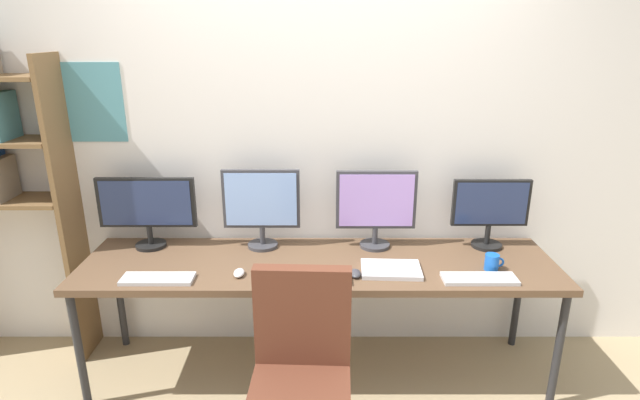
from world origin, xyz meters
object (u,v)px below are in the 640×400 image
Objects in this scene: monitor_far_right at (492,209)px; keyboard_left at (159,279)px; keyboard_right at (481,279)px; mouse_right_side at (240,273)px; office_chair at (302,399)px; monitor_center_right at (377,205)px; monitor_center_left at (263,204)px; mouse_left_side at (357,273)px; coffee_mug at (494,262)px; laptop_closed at (392,270)px; monitor_far_left at (148,207)px; keyboard_center at (320,279)px; desk at (320,269)px.

keyboard_left is (-1.85, -0.44, -0.23)m from monitor_far_right.
mouse_right_side is at bearing 177.47° from keyboard_right.
office_chair is 2.10× the size of monitor_center_right.
monitor_far_right is (1.35, -0.00, -0.03)m from monitor_center_left.
monitor_center_left is 0.72m from keyboard_left.
mouse_left_side and mouse_right_side have the same top height.
mouse_right_side is (-0.35, 0.55, 0.35)m from office_chair.
coffee_mug is (0.61, -0.32, -0.22)m from monitor_center_right.
mouse_right_side is (-1.26, 0.06, 0.01)m from keyboard_right.
office_chair reaches higher than keyboard_right.
laptop_closed is at bearing 15.71° from mouse_left_side.
office_chair is 10.31× the size of mouse_right_side.
monitor_center_left is 4.99× the size of mouse_right_side.
monitor_center_left is at bearing 159.42° from keyboard_right.
monitor_center_left reaches higher than monitor_far_left.
monitor_far_right is 1.35× the size of keyboard_center.
keyboard_right is at bearing 0.00° from keyboard_left.
laptop_closed is at bearing -24.86° from monitor_center_left.
laptop_closed is (1.41, -0.34, -0.24)m from monitor_far_left.
coffee_mug is (0.75, 0.08, 0.03)m from mouse_left_side.
monitor_far_right reaches higher than mouse_left_side.
office_chair is 0.61m from keyboard_center.
keyboard_left is (0.17, -0.44, -0.24)m from monitor_far_left.
mouse_right_side is at bearing 7.64° from keyboard_left.
keyboard_right is at bearing 28.18° from office_chair.
laptop_closed is at bearing -177.77° from coffee_mug.
office_chair is at bearing -74.41° from monitor_center_left.
office_chair is at bearing -151.82° from keyboard_right.
monitor_far_right is at bearing -0.00° from monitor_far_left.
keyboard_center is 0.95m from coffee_mug.
mouse_left_side is 0.20m from laptop_closed.
desk is 5.89× the size of monitor_far_right.
keyboard_center is 1.05× the size of laptop_closed.
keyboard_center is (1.01, -0.44, -0.24)m from monitor_far_left.
mouse_left_side is at bearing 14.03° from keyboard_center.
desk is 0.51m from monitor_center_left.
mouse_left_side is 1.00× the size of mouse_right_side.
keyboard_right is (-0.17, -0.44, -0.23)m from monitor_far_right.
monitor_far_left is 5.99× the size of mouse_left_side.
coffee_mug is at bearing -13.87° from monitor_center_left.
keyboard_right is at bearing -15.31° from desk.
coffee_mug is at bearing 7.58° from keyboard_center.
monitor_center_left is 1.28× the size of keyboard_left.
keyboard_center is at bearing -172.42° from coffee_mug.
coffee_mug is (-0.07, -0.32, -0.20)m from monitor_far_right.
keyboard_center is at bearing -52.62° from monitor_center_left.
keyboard_right is (0.84, 0.00, 0.00)m from keyboard_center.
monitor_far_right reaches higher than office_chair.
office_chair is 1.14m from monitor_center_left.
keyboard_center is at bearing -162.32° from laptop_closed.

